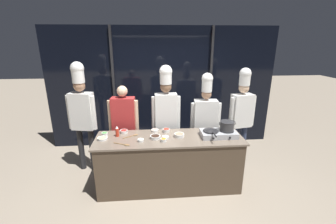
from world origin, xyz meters
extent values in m
plane|color=gray|center=(0.00, 0.00, 0.00)|extent=(24.00, 24.00, 0.00)
cube|color=black|center=(0.00, 1.72, 1.35)|extent=(5.11, 0.04, 2.70)
cube|color=#232326|center=(-1.09, 1.67, 1.35)|extent=(0.05, 0.05, 2.70)
cube|color=#232326|center=(1.09, 1.67, 1.35)|extent=(0.05, 0.05, 2.70)
cube|color=#4C3D2D|center=(0.00, 0.00, 0.44)|extent=(2.30, 0.69, 0.87)
cube|color=#756656|center=(0.00, 0.00, 0.89)|extent=(2.37, 0.73, 0.03)
cube|color=#B2B5BA|center=(0.80, -0.02, 0.94)|extent=(0.57, 0.32, 0.09)
cylinder|color=black|center=(0.67, -0.02, 1.00)|extent=(0.23, 0.23, 0.01)
cylinder|color=black|center=(0.67, -0.19, 0.94)|extent=(0.03, 0.01, 0.03)
cylinder|color=black|center=(0.93, -0.02, 1.00)|extent=(0.23, 0.23, 0.01)
cylinder|color=black|center=(0.93, -0.19, 0.94)|extent=(0.03, 0.01, 0.03)
cylinder|color=#232326|center=(0.67, -0.02, 1.01)|extent=(0.24, 0.24, 0.01)
cone|color=#232326|center=(0.67, -0.02, 1.02)|extent=(0.25, 0.25, 0.04)
cylinder|color=black|center=(0.67, -0.23, 1.03)|extent=(0.02, 0.19, 0.02)
cylinder|color=#333335|center=(0.93, -0.02, 1.07)|extent=(0.23, 0.23, 0.15)
torus|color=#333335|center=(0.93, -0.02, 1.15)|extent=(0.23, 0.23, 0.01)
torus|color=#333335|center=(0.81, -0.02, 1.12)|extent=(0.01, 0.05, 0.05)
torus|color=#333335|center=(1.06, -0.02, 1.12)|extent=(0.01, 0.05, 0.05)
cylinder|color=red|center=(-0.84, 0.11, 0.97)|extent=(0.06, 0.06, 0.14)
cone|color=white|center=(-0.84, 0.11, 1.06)|extent=(0.05, 0.05, 0.04)
cylinder|color=white|center=(-0.03, 0.23, 0.93)|extent=(0.12, 0.12, 0.05)
torus|color=white|center=(-0.03, 0.23, 0.95)|extent=(0.12, 0.12, 0.01)
cylinder|color=#B22D1E|center=(-0.03, 0.23, 0.94)|extent=(0.10, 0.10, 0.03)
cylinder|color=white|center=(-1.05, 0.15, 0.93)|extent=(0.10, 0.10, 0.05)
torus|color=white|center=(-1.05, 0.15, 0.95)|extent=(0.10, 0.10, 0.01)
cylinder|color=#4C9E47|center=(-1.05, 0.15, 0.94)|extent=(0.08, 0.08, 0.03)
cylinder|color=white|center=(-0.22, 0.27, 0.92)|extent=(0.12, 0.12, 0.03)
torus|color=white|center=(-0.22, 0.27, 0.93)|extent=(0.13, 0.13, 0.01)
cylinder|color=#EAA893|center=(-0.22, 0.27, 0.93)|extent=(0.10, 0.10, 0.02)
cylinder|color=white|center=(-0.10, -0.15, 0.92)|extent=(0.09, 0.09, 0.05)
torus|color=white|center=(-0.10, -0.15, 0.95)|extent=(0.10, 0.10, 0.01)
cylinder|color=orange|center=(-0.10, -0.15, 0.94)|extent=(0.08, 0.08, 0.02)
cylinder|color=white|center=(-1.06, 0.00, 0.92)|extent=(0.16, 0.16, 0.03)
torus|color=white|center=(-1.06, 0.00, 0.93)|extent=(0.16, 0.16, 0.01)
cylinder|color=#E0C689|center=(-1.06, 0.00, 0.93)|extent=(0.13, 0.13, 0.02)
cylinder|color=white|center=(-0.45, -0.12, 0.92)|extent=(0.10, 0.10, 0.04)
torus|color=white|center=(-0.45, -0.12, 0.94)|extent=(0.10, 0.10, 0.01)
cylinder|color=silver|center=(-0.45, -0.12, 0.93)|extent=(0.08, 0.08, 0.02)
cylinder|color=white|center=(-0.23, -0.02, 0.92)|extent=(0.16, 0.16, 0.04)
torus|color=white|center=(-0.23, -0.02, 0.95)|extent=(0.17, 0.17, 0.01)
cylinder|color=#382319|center=(-0.23, -0.02, 0.93)|extent=(0.13, 0.13, 0.02)
cylinder|color=white|center=(-0.75, 0.25, 0.92)|extent=(0.12, 0.12, 0.05)
torus|color=white|center=(-0.75, 0.25, 0.95)|extent=(0.13, 0.13, 0.01)
cylinder|color=red|center=(-0.75, 0.25, 0.94)|extent=(0.10, 0.10, 0.03)
cylinder|color=white|center=(-0.06, -0.03, 0.92)|extent=(0.11, 0.11, 0.03)
torus|color=white|center=(-0.06, -0.03, 0.93)|extent=(0.11, 0.11, 0.01)
cylinder|color=beige|center=(-0.06, -0.03, 0.93)|extent=(0.09, 0.09, 0.02)
cylinder|color=white|center=(0.16, 0.01, 0.93)|extent=(0.16, 0.16, 0.05)
torus|color=white|center=(0.16, 0.01, 0.95)|extent=(0.16, 0.16, 0.01)
cylinder|color=#9E896B|center=(0.16, 0.01, 0.94)|extent=(0.13, 0.13, 0.03)
cube|color=olive|center=(-0.78, -0.18, 0.91)|extent=(0.18, 0.09, 0.01)
ellipsoid|color=olive|center=(-0.65, -0.24, 0.91)|extent=(0.10, 0.09, 0.02)
cube|color=olive|center=(-0.66, 0.06, 0.91)|extent=(0.16, 0.10, 0.01)
ellipsoid|color=olive|center=(-0.55, 0.13, 0.91)|extent=(0.10, 0.09, 0.02)
cylinder|color=#232326|center=(-1.41, 0.64, 0.42)|extent=(0.10, 0.10, 0.84)
cylinder|color=#232326|center=(-1.63, 0.68, 0.42)|extent=(0.10, 0.10, 0.84)
cube|color=white|center=(-1.52, 0.66, 1.17)|extent=(0.43, 0.28, 0.68)
cylinder|color=white|center=(-1.30, 0.59, 1.16)|extent=(0.08, 0.08, 0.62)
cylinder|color=white|center=(-1.75, 0.67, 1.16)|extent=(0.08, 0.08, 0.62)
sphere|color=#A87A5B|center=(-1.52, 0.66, 1.64)|extent=(0.20, 0.20, 0.20)
cylinder|color=white|center=(-1.52, 0.66, 1.82)|extent=(0.21, 0.21, 0.25)
sphere|color=white|center=(-1.52, 0.66, 1.94)|extent=(0.23, 0.23, 0.23)
cylinder|color=#2D3856|center=(-0.66, 0.57, 0.40)|extent=(0.11, 0.11, 0.79)
cylinder|color=#2D3856|center=(-0.89, 0.59, 0.40)|extent=(0.11, 0.11, 0.79)
cube|color=#B72D2D|center=(-0.78, 0.58, 1.11)|extent=(0.43, 0.24, 0.64)
cylinder|color=beige|center=(-0.55, 0.53, 1.10)|extent=(0.08, 0.08, 0.59)
cylinder|color=beige|center=(-1.01, 0.56, 1.10)|extent=(0.08, 0.08, 0.59)
sphere|color=beige|center=(-0.78, 0.58, 1.55)|extent=(0.19, 0.19, 0.19)
cylinder|color=#2D3856|center=(0.10, 0.57, 0.41)|extent=(0.10, 0.10, 0.82)
cylinder|color=#2D3856|center=(-0.12, 0.57, 0.41)|extent=(0.10, 0.10, 0.82)
cube|color=white|center=(-0.01, 0.57, 1.15)|extent=(0.40, 0.21, 0.66)
cylinder|color=white|center=(0.21, 0.54, 1.14)|extent=(0.08, 0.08, 0.61)
cylinder|color=white|center=(-0.23, 0.54, 1.14)|extent=(0.08, 0.08, 0.61)
sphere|color=brown|center=(-0.01, 0.57, 1.61)|extent=(0.20, 0.20, 0.20)
cylinder|color=white|center=(-0.01, 0.57, 1.77)|extent=(0.21, 0.21, 0.22)
sphere|color=white|center=(-0.01, 0.57, 1.88)|extent=(0.22, 0.22, 0.22)
cylinder|color=#4C4C51|center=(0.84, 0.58, 0.37)|extent=(0.11, 0.11, 0.75)
cylinder|color=#4C4C51|center=(0.61, 0.59, 0.37)|extent=(0.11, 0.11, 0.75)
cube|color=white|center=(0.73, 0.58, 1.05)|extent=(0.44, 0.25, 0.60)
cylinder|color=white|center=(0.96, 0.53, 1.03)|extent=(0.08, 0.08, 0.56)
cylinder|color=white|center=(0.49, 0.57, 1.03)|extent=(0.08, 0.08, 0.56)
sphere|color=#A87A5B|center=(0.73, 0.58, 1.46)|extent=(0.18, 0.18, 0.18)
cylinder|color=white|center=(0.73, 0.58, 1.63)|extent=(0.19, 0.19, 0.24)
sphere|color=white|center=(0.73, 0.58, 1.75)|extent=(0.20, 0.20, 0.20)
cylinder|color=#2D3856|center=(1.56, 0.68, 0.39)|extent=(0.10, 0.10, 0.79)
cylinder|color=#2D3856|center=(1.34, 0.64, 0.39)|extent=(0.10, 0.10, 0.79)
cube|color=white|center=(1.45, 0.66, 1.11)|extent=(0.43, 0.28, 0.64)
cylinder|color=white|center=(1.68, 0.67, 1.09)|extent=(0.08, 0.08, 0.59)
cylinder|color=white|center=(1.23, 0.59, 1.09)|extent=(0.08, 0.08, 0.59)
sphere|color=beige|center=(1.45, 0.66, 1.55)|extent=(0.19, 0.19, 0.19)
cylinder|color=white|center=(1.45, 0.66, 1.71)|extent=(0.20, 0.20, 0.22)
sphere|color=white|center=(1.45, 0.66, 1.82)|extent=(0.21, 0.21, 0.21)
camera|label=1|loc=(-0.29, -3.31, 2.39)|focal=24.00mm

